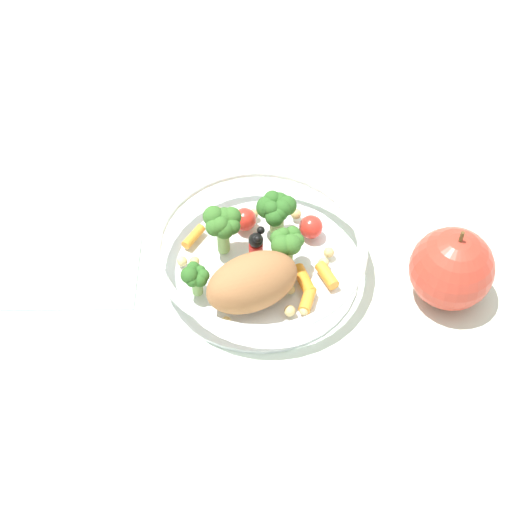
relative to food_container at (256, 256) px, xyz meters
name	(u,v)px	position (x,y,z in m)	size (l,w,h in m)	color
ground_plane	(254,260)	(0.02, -0.01, -0.03)	(2.40, 2.40, 0.00)	silver
food_container	(256,256)	(0.00, 0.00, 0.00)	(0.22, 0.22, 0.07)	white
loose_apple	(452,269)	(-0.10, -0.16, 0.01)	(0.08, 0.08, 0.09)	#BC3828
folded_napkin	(67,268)	(0.09, 0.17, -0.03)	(0.10, 0.15, 0.01)	white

